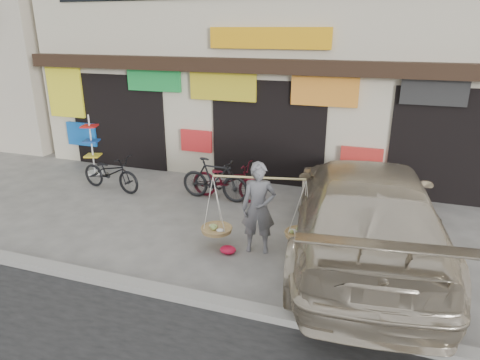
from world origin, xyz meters
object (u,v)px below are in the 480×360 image
(bike_1, at_px, (215,179))
(bike_2, at_px, (228,180))
(street_vendor, at_px, (258,211))
(suv, at_px, (365,209))
(bike_0, at_px, (111,173))
(display_rack, at_px, (92,150))

(bike_1, distance_m, bike_2, 0.31)
(street_vendor, xyz_separation_m, bike_2, (-1.43, 2.20, -0.31))
(bike_2, bearing_deg, suv, -113.88)
(bike_0, distance_m, display_rack, 1.60)
(bike_1, bearing_deg, suv, -110.82)
(suv, xyz_separation_m, display_rack, (-7.53, 2.27, -0.20))
(street_vendor, distance_m, bike_0, 4.83)
(street_vendor, xyz_separation_m, bike_0, (-4.46, 1.83, -0.33))
(bike_0, relative_size, bike_2, 0.97)
(bike_1, bearing_deg, street_vendor, -137.73)
(street_vendor, relative_size, bike_2, 1.13)
(display_rack, bearing_deg, street_vendor, -26.08)
(bike_0, bearing_deg, suv, -92.98)
(bike_0, xyz_separation_m, bike_1, (2.75, 0.25, 0.05))
(street_vendor, relative_size, display_rack, 1.23)
(bike_0, bearing_deg, bike_2, -74.24)
(bike_1, distance_m, display_rack, 4.07)
(display_rack, bearing_deg, bike_0, -37.72)
(suv, relative_size, display_rack, 3.73)
(bike_0, xyz_separation_m, display_rack, (-1.25, 0.97, 0.21))
(street_vendor, relative_size, bike_1, 1.21)
(bike_2, distance_m, suv, 3.67)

